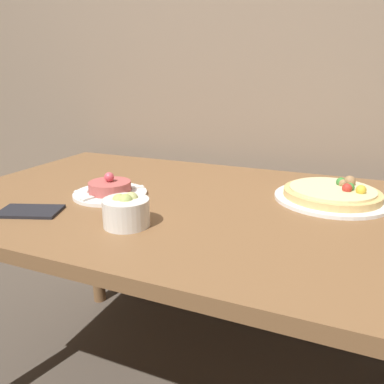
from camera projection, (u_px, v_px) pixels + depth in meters
The scene contains 6 objects.
back_wall at pixel (250, 19), 1.43m from camera, with size 8.00×0.05×2.60m.
dining_table at pixel (192, 227), 1.12m from camera, with size 1.47×0.90×0.75m.
pizza_plate at pixel (332, 194), 1.09m from camera, with size 0.32×0.32×0.06m.
tartare_plate at pixel (110, 190), 1.13m from camera, with size 0.22×0.22×0.07m.
small_bowl at pixel (126, 211), 0.90m from camera, with size 0.11×0.11×0.08m.
napkin at pixel (30, 211), 0.99m from camera, with size 0.18×0.14×0.01m.
Camera 1 is at (0.40, -0.50, 1.10)m, focal length 35.00 mm.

